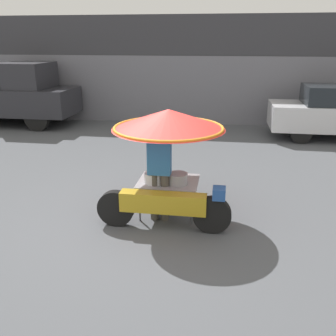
# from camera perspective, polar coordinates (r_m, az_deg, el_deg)

# --- Properties ---
(ground_plane) EXTENTS (36.00, 36.00, 0.00)m
(ground_plane) POSITION_cam_1_polar(r_m,az_deg,el_deg) (6.46, -4.40, -8.29)
(ground_plane) COLOR #4C4F54
(shopfront_building) EXTENTS (28.00, 2.06, 3.77)m
(shopfront_building) POSITION_cam_1_polar(r_m,az_deg,el_deg) (14.76, 3.63, 14.81)
(shopfront_building) COLOR #38383D
(shopfront_building) RESTS_ON ground
(vendor_motorcycle_cart) EXTENTS (2.20, 1.89, 1.88)m
(vendor_motorcycle_cart) POSITION_cam_1_polar(r_m,az_deg,el_deg) (6.20, 0.01, 4.96)
(vendor_motorcycle_cart) COLOR black
(vendor_motorcycle_cart) RESTS_ON ground
(vendor_person) EXTENTS (0.38, 0.23, 1.70)m
(vendor_person) POSITION_cam_1_polar(r_m,az_deg,el_deg) (6.20, -1.32, 0.17)
(vendor_person) COLOR #4C473D
(vendor_person) RESTS_ON ground
(pickup_truck) EXTENTS (4.82, 1.88, 2.20)m
(pickup_truck) POSITION_cam_1_polar(r_m,az_deg,el_deg) (14.71, -22.76, 10.15)
(pickup_truck) COLOR black
(pickup_truck) RESTS_ON ground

